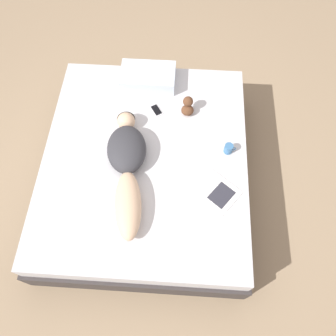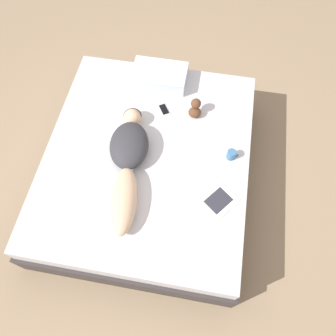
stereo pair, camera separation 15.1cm
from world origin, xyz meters
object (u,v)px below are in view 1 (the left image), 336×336
(person, at_px, (127,164))
(coffee_mug, at_px, (229,148))
(open_magazine, at_px, (211,187))
(cell_phone, at_px, (156,110))

(person, bearing_deg, coffee_mug, 6.84)
(person, relative_size, open_magazine, 2.23)
(coffee_mug, xyz_separation_m, cell_phone, (-0.70, 0.43, -0.05))
(person, height_order, cell_phone, person)
(open_magazine, relative_size, coffee_mug, 5.19)
(person, xyz_separation_m, cell_phone, (0.20, 0.67, -0.09))
(coffee_mug, relative_size, cell_phone, 0.64)
(coffee_mug, height_order, cell_phone, coffee_mug)
(open_magazine, bearing_deg, coffee_mug, 105.66)
(person, relative_size, coffee_mug, 11.56)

